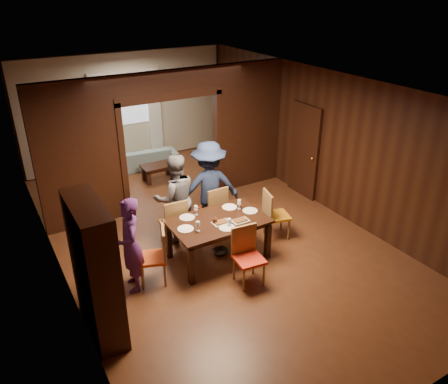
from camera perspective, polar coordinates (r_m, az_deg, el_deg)
floor at (r=8.60m, az=-1.96°, el=-5.45°), size 9.00×9.00×0.00m
ceiling at (r=7.51m, az=-2.30°, el=13.80°), size 5.50×9.00×0.02m
room_walls at (r=9.52m, az=-7.58°, el=7.53°), size 5.52×9.01×2.90m
person_purple at (r=6.94m, az=-12.09°, el=-6.83°), size 0.47×0.63×1.58m
person_grey at (r=8.09m, az=-6.38°, el=-0.82°), size 0.91×0.76×1.71m
person_navy at (r=8.35m, az=-1.95°, el=0.64°), size 1.31×0.96×1.82m
sofa at (r=11.71m, az=-10.63°, el=4.39°), size 1.89×0.92×0.53m
serving_bowl at (r=7.60m, az=-0.47°, el=-3.03°), size 0.28×0.28×0.07m
dining_table at (r=7.72m, az=-0.76°, el=-6.13°), size 1.67×1.04×0.76m
coffee_table at (r=10.91m, az=-8.55°, el=2.55°), size 0.80×0.50×0.40m
chair_left at (r=7.18m, az=-9.37°, el=-8.26°), size 0.56×0.56×0.97m
chair_right at (r=8.33m, az=6.92°, el=-2.91°), size 0.53×0.53×0.97m
chair_far_l at (r=8.08m, az=-6.66°, el=-3.85°), size 0.47×0.47×0.97m
chair_far_r at (r=8.50m, az=-1.47°, el=-2.07°), size 0.46×0.46×0.97m
chair_near at (r=7.06m, az=3.30°, el=-8.55°), size 0.48×0.48×0.97m
hutch at (r=6.14m, az=-16.47°, el=-9.78°), size 0.40×1.20×2.00m
door_right at (r=9.92m, az=10.41°, el=5.29°), size 0.06×0.90×2.10m
window_far at (r=11.78m, az=-12.71°, el=11.69°), size 1.20×0.03×1.30m
curtain_left at (r=11.66m, az=-15.94°, el=8.88°), size 0.35×0.06×2.40m
curtain_right at (r=12.10m, az=-9.04°, el=10.15°), size 0.35×0.06×2.40m
plate_left at (r=7.28m, az=-5.04°, el=-4.82°), size 0.27×0.27×0.01m
plate_far_l at (r=7.61m, az=-4.83°, el=-3.33°), size 0.27×0.27×0.01m
plate_far_r at (r=7.92m, az=0.72°, el=-1.99°), size 0.27×0.27×0.01m
plate_right at (r=7.81m, az=3.43°, el=-2.46°), size 0.27×0.27×0.01m
plate_near at (r=7.28m, az=0.39°, el=-4.68°), size 0.27×0.27×0.01m
platter_a at (r=7.41m, az=-0.39°, el=-3.99°), size 0.30×0.20×0.04m
platter_b at (r=7.48m, az=2.18°, el=-3.73°), size 0.30×0.20×0.04m
wineglass_left at (r=7.17m, az=-3.42°, el=-4.51°), size 0.08×0.08×0.18m
wineglass_far at (r=7.65m, az=-3.68°, el=-2.40°), size 0.08×0.08×0.18m
wineglass_right at (r=7.84m, az=2.01°, el=-1.61°), size 0.08×0.08×0.18m
tumbler at (r=7.30m, az=0.66°, el=-4.01°), size 0.07×0.07×0.14m
condiment_jar at (r=7.40m, az=-1.20°, el=-3.73°), size 0.08×0.08×0.11m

